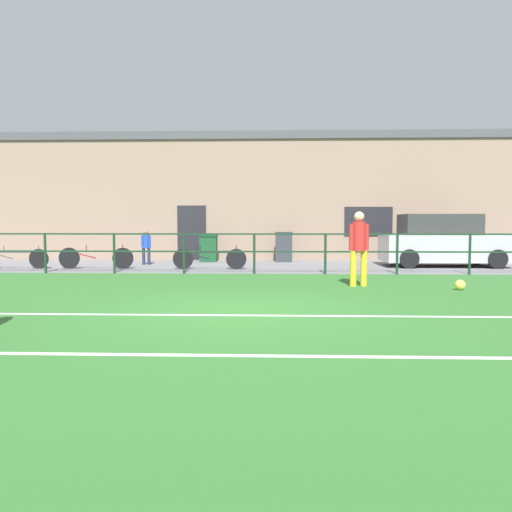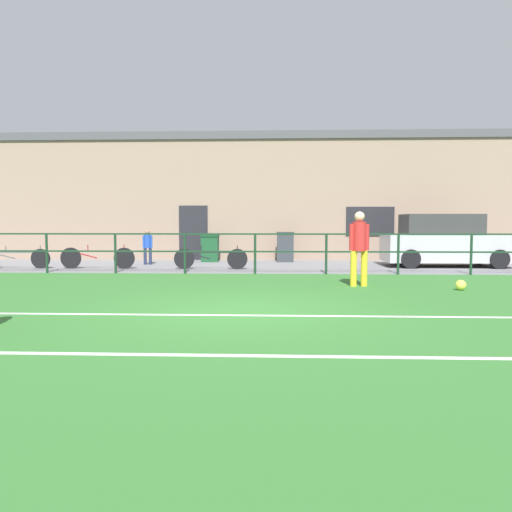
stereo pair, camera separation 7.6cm
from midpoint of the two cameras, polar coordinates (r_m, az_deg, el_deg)
name	(u,v)px [view 2 (the right image)]	position (r m, az deg, el deg)	size (l,w,h in m)	color
ground	(239,312)	(8.29, -1.72, -6.40)	(60.00, 44.00, 0.04)	#33702D
field_line_touchline	(237,315)	(7.91, -1.93, -6.73)	(36.00, 0.11, 0.00)	white
field_line_hash	(219,355)	(5.60, -3.84, -11.17)	(36.00, 0.11, 0.00)	white
pavement_strip	(258,266)	(16.71, 0.42, -1.13)	(48.00, 5.00, 0.02)	slate
perimeter_fence	(255,248)	(14.17, 0.05, 0.97)	(36.07, 0.07, 1.15)	#193823
clubhouse_facade	(262,198)	(20.37, 0.80, 6.64)	(28.00, 2.56, 4.90)	gray
player_striker	(359,244)	(11.63, 11.80, 1.35)	(0.46, 0.30, 1.70)	gold
soccer_ball_match	(461,285)	(11.65, 22.38, -3.07)	(0.22, 0.22, 0.22)	#E5E04C
spectator_child	(148,245)	(17.48, -12.07, 1.26)	(0.33, 0.21, 1.19)	#232D4C
parked_car_red	(445,242)	(17.50, 20.73, 1.50)	(3.98, 1.81, 1.70)	#B7B7BC
bicycle_parked_0	(97,258)	(16.35, -17.43, -0.18)	(2.34, 0.04, 0.75)	black
bicycle_parked_1	(15,258)	(17.42, -25.57, -0.21)	(2.25, 0.04, 0.72)	black
bicycle_parked_2	(210,258)	(15.51, -5.05, -0.27)	(2.27, 0.04, 0.73)	black
trash_bin_0	(285,247)	(18.38, 3.45, 1.05)	(0.64, 0.54, 1.09)	#33383D
trash_bin_1	(210,248)	(18.43, -5.11, 0.90)	(0.64, 0.54, 0.99)	#194C28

